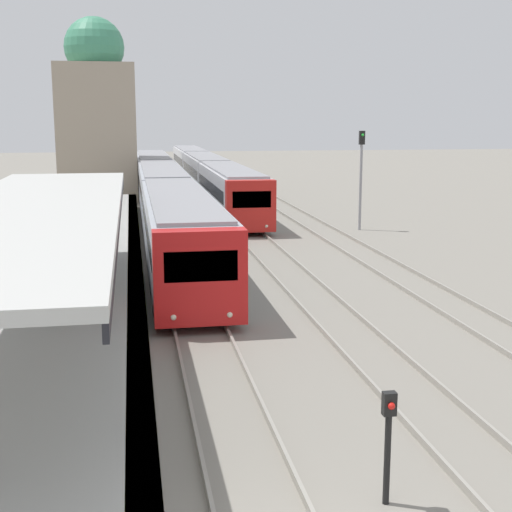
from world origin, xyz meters
TOP-DOWN VIEW (x-y plane):
  - platform_canopy at (-3.99, 9.81)m, footprint 4.00×19.59m
  - person_on_platform at (-2.69, 9.91)m, footprint 0.40×0.40m
  - train_near at (0.00, 34.28)m, footprint 2.54×47.00m
  - train_far at (4.00, 48.11)m, footprint 2.47×43.40m
  - signal_post_near at (1.93, 1.81)m, footprint 0.20×0.22m
  - signal_mast_far at (10.03, 28.00)m, footprint 0.28×0.29m
  - distant_domed_building at (-4.01, 45.18)m, footprint 5.43×5.43m

SIDE VIEW (x-z plane):
  - signal_post_near at x=1.93m, z-range 0.22..2.02m
  - train_far at x=4.00m, z-range 0.17..3.10m
  - train_near at x=0.00m, z-range 0.17..3.15m
  - person_on_platform at x=-2.69m, z-range 1.01..2.67m
  - signal_mast_far at x=10.03m, z-range 0.66..5.81m
  - platform_canopy at x=-3.99m, z-range 2.19..5.12m
  - distant_domed_building at x=-4.01m, z-range -0.40..12.36m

